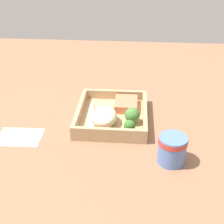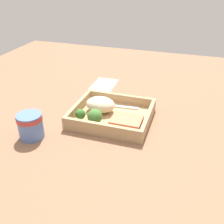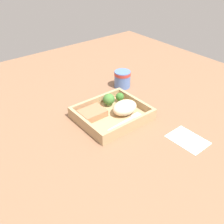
% 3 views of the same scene
% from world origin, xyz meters
% --- Properties ---
extents(ground_plane, '(1.60, 1.60, 0.02)m').
position_xyz_m(ground_plane, '(0.00, 0.00, -0.01)').
color(ground_plane, brown).
extents(takeout_tray, '(0.25, 0.22, 0.01)m').
position_xyz_m(takeout_tray, '(0.00, 0.00, 0.01)').
color(takeout_tray, tan).
rests_on(takeout_tray, ground_plane).
extents(tray_rim, '(0.25, 0.22, 0.03)m').
position_xyz_m(tray_rim, '(0.00, 0.00, 0.03)').
color(tray_rim, tan).
rests_on(tray_rim, takeout_tray).
extents(salmon_fillet, '(0.09, 0.07, 0.03)m').
position_xyz_m(salmon_fillet, '(-0.06, 0.04, 0.02)').
color(salmon_fillet, '#DC704C').
rests_on(salmon_fillet, takeout_tray).
extents(mashed_potatoes, '(0.10, 0.07, 0.05)m').
position_xyz_m(mashed_potatoes, '(0.05, -0.02, 0.04)').
color(mashed_potatoes, beige).
rests_on(mashed_potatoes, takeout_tray).
extents(broccoli_floret_1, '(0.03, 0.03, 0.04)m').
position_xyz_m(broccoli_floret_1, '(0.09, 0.06, 0.03)').
color(broccoli_floret_1, '#83AC5A').
rests_on(broccoli_floret_1, takeout_tray).
extents(broccoli_floret_2, '(0.05, 0.05, 0.05)m').
position_xyz_m(broccoli_floret_2, '(0.03, 0.06, 0.04)').
color(broccoli_floret_2, '#84A461').
rests_on(broccoli_floret_2, takeout_tray).
extents(fork, '(0.16, 0.03, 0.00)m').
position_xyz_m(fork, '(0.02, -0.06, 0.01)').
color(fork, silver).
rests_on(fork, takeout_tray).
extents(paper_cup, '(0.07, 0.07, 0.08)m').
position_xyz_m(paper_cup, '(0.19, 0.17, 0.04)').
color(paper_cup, '#5274B8').
rests_on(paper_cup, ground_plane).
extents(receipt_slip, '(0.09, 0.13, 0.00)m').
position_xyz_m(receipt_slip, '(0.12, -0.26, 0.00)').
color(receipt_slip, white).
rests_on(receipt_slip, ground_plane).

